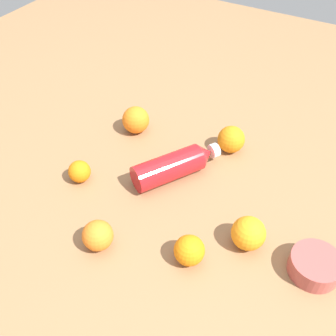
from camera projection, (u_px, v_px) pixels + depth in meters
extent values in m
plane|color=olive|center=(170.00, 171.00, 1.10)|extent=(2.40, 2.40, 0.00)
cylinder|color=red|center=(168.00, 168.00, 1.06)|extent=(0.20, 0.16, 0.07)
cone|color=red|center=(205.00, 154.00, 1.10)|extent=(0.07, 0.08, 0.07)
cylinder|color=white|center=(214.00, 151.00, 1.11)|extent=(0.04, 0.04, 0.04)
sphere|color=orange|center=(98.00, 235.00, 0.90)|extent=(0.07, 0.07, 0.07)
sphere|color=orange|center=(189.00, 250.00, 0.87)|extent=(0.07, 0.07, 0.07)
sphere|color=orange|center=(136.00, 120.00, 1.20)|extent=(0.08, 0.08, 0.08)
sphere|color=orange|center=(231.00, 139.00, 1.14)|extent=(0.08, 0.08, 0.08)
sphere|color=orange|center=(80.00, 171.00, 1.06)|extent=(0.06, 0.06, 0.06)
sphere|color=orange|center=(248.00, 233.00, 0.90)|extent=(0.08, 0.08, 0.08)
cylinder|color=#B24C47|center=(315.00, 266.00, 0.86)|extent=(0.11, 0.11, 0.05)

